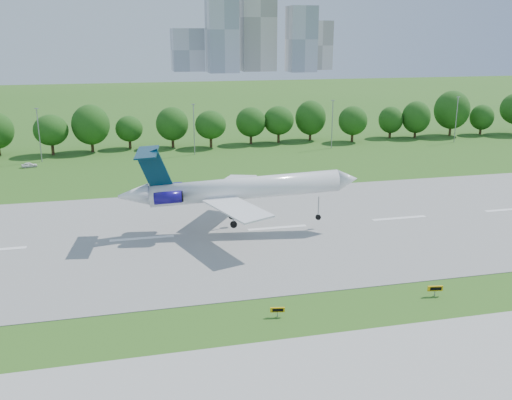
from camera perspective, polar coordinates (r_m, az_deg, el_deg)
name	(u,v)px	position (r m, az deg, el deg)	size (l,w,h in m)	color
ground	(153,322)	(60.02, -10.29, -11.90)	(600.00, 600.00, 0.00)	#255616
runway	(142,239)	(82.92, -11.33, -3.81)	(400.00, 45.00, 0.08)	gray
tree_line	(129,125)	(146.67, -12.59, 7.32)	(288.40, 8.40, 10.40)	#382314
light_poles	(119,131)	(136.76, -13.56, 6.70)	(175.90, 0.25, 12.19)	gray
skyline	(252,30)	(455.19, -0.42, 16.60)	(127.00, 52.00, 80.00)	#B2B2B7
airliner	(233,188)	(82.53, -2.32, 1.17)	(35.07, 25.31, 11.45)	white
taxi_sign_centre	(277,310)	(59.72, 2.16, -10.93)	(1.51, 0.44, 1.06)	gray
taxi_sign_right	(435,289)	(67.02, 17.48, -8.45)	(1.73, 0.46, 1.21)	gray
service_vehicle_b	(29,165)	(134.08, -21.73, 3.28)	(1.30, 3.24, 1.10)	white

